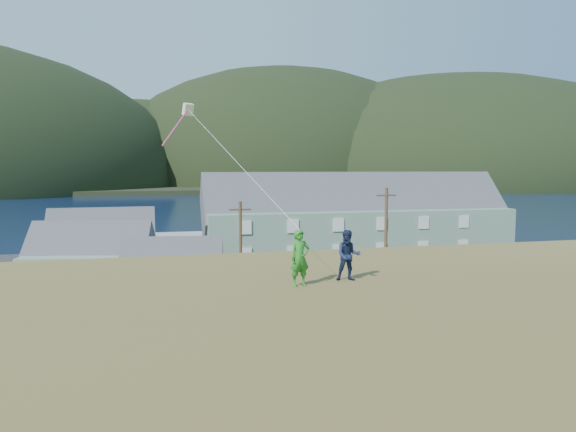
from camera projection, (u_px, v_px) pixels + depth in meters
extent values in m
plane|color=#0A1638|center=(236.00, 324.00, 36.16)|extent=(900.00, 900.00, 0.00)
cube|color=#4C3D19|center=(240.00, 332.00, 34.22)|extent=(110.00, 8.00, 0.10)
cube|color=#28282B|center=(214.00, 275.00, 52.62)|extent=(72.00, 36.00, 0.12)
cube|color=gray|center=(157.00, 241.00, 73.48)|extent=(26.00, 14.00, 0.90)
cube|color=black|center=(173.00, 182.00, 355.67)|extent=(900.00, 320.00, 2.00)
ellipsoid|color=black|center=(141.00, 182.00, 321.92)|extent=(200.00, 180.00, 100.00)
ellipsoid|color=black|center=(284.00, 181.00, 332.96)|extent=(230.00, 207.00, 142.60)
ellipsoid|color=black|center=(453.00, 181.00, 338.93)|extent=(280.00, 252.00, 134.40)
ellipsoid|color=black|center=(571.00, 179.00, 395.63)|extent=(240.00, 216.00, 100.80)
cube|color=slate|center=(356.00, 234.00, 60.72)|extent=(35.53, 10.25, 6.09)
cube|color=#47474C|center=(357.00, 195.00, 60.28)|extent=(36.03, 10.00, 9.89)
cube|color=slate|center=(90.00, 272.00, 44.92)|extent=(11.03, 8.40, 3.54)
cube|color=#47474C|center=(89.00, 242.00, 44.67)|extent=(11.47, 8.23, 6.37)
cube|color=white|center=(173.00, 283.00, 41.68)|extent=(8.21, 6.33, 3.03)
cube|color=#47474C|center=(172.00, 256.00, 41.47)|extent=(8.69, 6.30, 5.33)
cube|color=slate|center=(102.00, 248.00, 58.04)|extent=(11.33, 7.00, 3.57)
cube|color=#47474C|center=(102.00, 224.00, 57.78)|extent=(11.83, 6.90, 6.57)
cylinder|color=#47331E|center=(241.00, 259.00, 37.33)|extent=(0.24, 0.24, 8.48)
cylinder|color=#47331E|center=(386.00, 248.00, 39.91)|extent=(0.24, 0.24, 9.36)
imported|color=slate|center=(42.00, 261.00, 56.07)|extent=(2.12, 4.57, 1.45)
imported|color=maroon|center=(109.00, 258.00, 57.97)|extent=(2.54, 5.15, 1.41)
imported|color=black|center=(189.00, 259.00, 57.86)|extent=(1.64, 3.92, 1.32)
imported|color=black|center=(159.00, 268.00, 51.88)|extent=(2.63, 5.55, 1.56)
imported|color=white|center=(150.00, 258.00, 58.24)|extent=(2.21, 4.62, 1.30)
imported|color=#257B21|center=(300.00, 258.00, 16.53)|extent=(0.74, 0.56, 1.83)
imported|color=#16213F|center=(348.00, 255.00, 17.34)|extent=(0.97, 0.83, 1.72)
cube|color=beige|center=(188.00, 109.00, 24.05)|extent=(0.59, 0.57, 0.60)
cylinder|color=#F34089|center=(176.00, 127.00, 22.79)|extent=(0.06, 0.06, 3.31)
cylinder|color=white|center=(233.00, 158.00, 20.25)|extent=(0.02, 0.02, 10.65)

